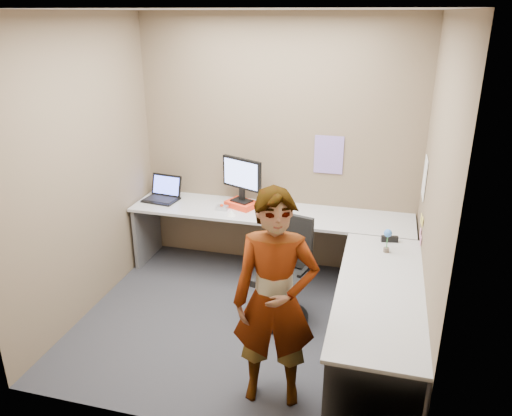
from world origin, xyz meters
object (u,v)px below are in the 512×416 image
(desk, at_px, (300,253))
(monitor, at_px, (242,176))
(office_chair, at_px, (284,280))
(person, at_px, (275,301))

(desk, relative_size, monitor, 6.33)
(office_chair, height_order, person, person)
(desk, xyz_separation_m, person, (0.03, -1.22, 0.23))
(monitor, bearing_deg, desk, -17.40)
(desk, distance_m, person, 1.25)
(monitor, height_order, office_chair, monitor)
(office_chair, bearing_deg, desk, 75.79)
(monitor, relative_size, person, 0.29)
(desk, relative_size, person, 1.83)
(person, bearing_deg, desk, 82.63)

